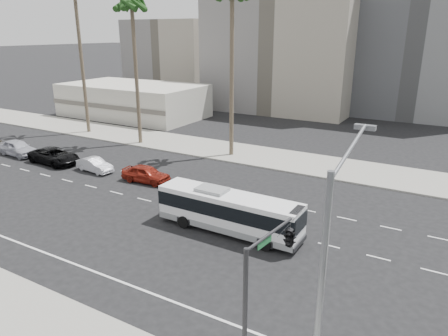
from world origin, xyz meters
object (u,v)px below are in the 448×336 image
Objects in this scene: car_a at (146,174)px; palm_mid at (132,8)px; city_bus at (229,211)px; streetlight_corner at (326,277)px; car_d at (18,148)px; car_c at (54,156)px; traffic_signal at (285,242)px; car_b at (95,165)px.

palm_mid reaches higher than car_a.
streetlight_corner is at bearing -47.55° from city_bus.
car_d is 40.99m from streetlight_corner.
car_c is 0.97× the size of traffic_signal.
car_c is 35.78m from streetlight_corner.
traffic_signal is (-2.32, 2.42, -0.52)m from streetlight_corner.
car_b is 0.41× the size of streetlight_corner.
car_d reaches higher than car_b.
traffic_signal is at bearing -129.44° from car_a.
traffic_signal is (7.09, -8.12, 3.41)m from city_bus.
car_b is 11.24m from car_d.
car_b is (-6.17, -0.18, -0.11)m from car_a.
traffic_signal is at bearing -109.82° from car_c.
palm_mid is (8.15, 10.45, 14.41)m from car_d.
palm_mid reaches higher than car_c.
car_a is 26.01m from streetlight_corner.
city_bus reaches higher than car_c.
car_a is 11.68m from car_c.
car_c is 32.64m from traffic_signal.
city_bus is 23.21m from car_c.
car_c is at bearing 87.65° from car_a.
car_c is at bearing 154.88° from streetlight_corner.
streetlight_corner is (32.19, -14.91, 4.65)m from car_c.
city_bus is at bearing -98.00° from car_c.
city_bus is at bearing -117.32° from car_a.
city_bus reaches higher than car_d.
car_d is (-5.74, -0.06, 0.06)m from car_c.
palm_mid is at bearing -34.94° from car_d.
city_bus is 17.90m from car_b.
palm_mid is (-9.26, 10.02, 14.49)m from car_a.
traffic_signal is 0.35× the size of palm_mid.
streetlight_corner is at bearing -108.36° from car_d.
streetlight_corner reaches higher than traffic_signal.
city_bus is 2.53× the size of car_b.
car_d is at bearing 87.26° from car_a.
car_b is 5.51m from car_c.
car_a is 1.13× the size of car_b.
palm_mid is at bearing 144.75° from city_bus.
palm_mid is (-3.08, 10.20, 14.60)m from car_b.
car_b is at bearing 159.66° from traffic_signal.
car_c is at bearing 96.91° from car_b.
car_a is 0.27× the size of palm_mid.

